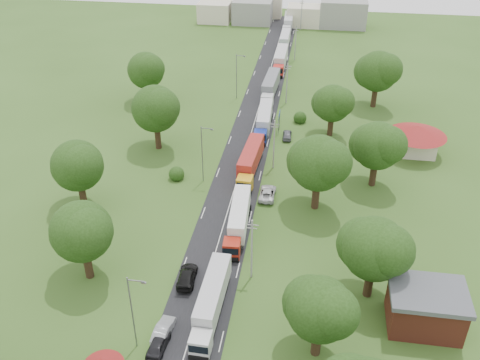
% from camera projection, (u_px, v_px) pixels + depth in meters
% --- Properties ---
extents(ground, '(260.00, 260.00, 0.00)m').
position_uv_depth(ground, '(219.00, 239.00, 75.09)').
color(ground, '#2F4E1A').
rests_on(ground, ground).
extents(road, '(8.00, 200.00, 0.04)m').
position_uv_depth(road, '(241.00, 168.00, 91.90)').
color(road, black).
rests_on(road, ground).
extents(info_sign, '(0.12, 3.10, 4.10)m').
position_uv_depth(info_sign, '(279.00, 118.00, 102.26)').
color(info_sign, slate).
rests_on(info_sign, ground).
extents(pole_1, '(1.60, 0.24, 9.00)m').
position_uv_depth(pole_1, '(252.00, 248.00, 66.04)').
color(pole_1, gray).
rests_on(pole_1, ground).
extents(pole_2, '(1.60, 0.24, 9.00)m').
position_uv_depth(pole_2, '(274.00, 144.00, 89.57)').
color(pole_2, gray).
rests_on(pole_2, ground).
extents(pole_3, '(1.60, 0.24, 9.00)m').
position_uv_depth(pole_3, '(287.00, 83.00, 113.10)').
color(pole_3, gray).
rests_on(pole_3, ground).
extents(pole_4, '(1.60, 0.24, 9.00)m').
position_uv_depth(pole_4, '(295.00, 43.00, 136.64)').
color(pole_4, gray).
rests_on(pole_4, ground).
extents(pole_5, '(1.60, 0.24, 9.00)m').
position_uv_depth(pole_5, '(301.00, 14.00, 160.17)').
color(pole_5, gray).
rests_on(pole_5, ground).
extents(lamp_0, '(2.03, 0.22, 10.00)m').
position_uv_depth(lamp_0, '(133.00, 310.00, 56.05)').
color(lamp_0, slate).
rests_on(lamp_0, ground).
extents(lamp_1, '(2.03, 0.22, 10.00)m').
position_uv_depth(lamp_1, '(203.00, 151.00, 85.47)').
color(lamp_1, slate).
rests_on(lamp_1, ground).
extents(lamp_2, '(2.03, 0.22, 10.00)m').
position_uv_depth(lamp_2, '(237.00, 74.00, 114.89)').
color(lamp_2, slate).
rests_on(lamp_2, ground).
extents(tree_2, '(8.00, 8.00, 10.10)m').
position_uv_depth(tree_2, '(320.00, 308.00, 54.81)').
color(tree_2, '#382616').
rests_on(tree_2, ground).
extents(tree_3, '(8.80, 8.80, 11.07)m').
position_uv_depth(tree_3, '(374.00, 248.00, 62.12)').
color(tree_3, '#382616').
rests_on(tree_3, ground).
extents(tree_4, '(9.60, 9.60, 12.05)m').
position_uv_depth(tree_4, '(319.00, 163.00, 77.83)').
color(tree_4, '#382616').
rests_on(tree_4, ground).
extents(tree_5, '(8.80, 8.80, 11.07)m').
position_uv_depth(tree_5, '(377.00, 145.00, 83.71)').
color(tree_5, '#382616').
rests_on(tree_5, ground).
extents(tree_6, '(8.00, 8.00, 10.10)m').
position_uv_depth(tree_6, '(333.00, 103.00, 99.22)').
color(tree_6, '#382616').
rests_on(tree_6, ground).
extents(tree_7, '(9.60, 9.60, 12.05)m').
position_uv_depth(tree_7, '(378.00, 71.00, 110.03)').
color(tree_7, '#382616').
rests_on(tree_7, ground).
extents(tree_10, '(8.80, 8.80, 11.07)m').
position_uv_depth(tree_10, '(82.00, 231.00, 64.96)').
color(tree_10, '#382616').
rests_on(tree_10, ground).
extents(tree_11, '(8.80, 8.80, 11.07)m').
position_uv_depth(tree_11, '(78.00, 165.00, 78.47)').
color(tree_11, '#382616').
rests_on(tree_11, ground).
extents(tree_12, '(9.60, 9.60, 12.05)m').
position_uv_depth(tree_12, '(155.00, 108.00, 94.18)').
color(tree_12, '#382616').
rests_on(tree_12, ground).
extents(tree_13, '(8.80, 8.80, 11.07)m').
position_uv_depth(tree_13, '(146.00, 70.00, 112.34)').
color(tree_13, '#382616').
rests_on(tree_13, ground).
extents(house_brick, '(8.60, 6.60, 5.20)m').
position_uv_depth(house_brick, '(426.00, 308.00, 60.26)').
color(house_brick, maroon).
rests_on(house_brick, ground).
extents(house_cream, '(10.08, 10.08, 5.80)m').
position_uv_depth(house_cream, '(417.00, 135.00, 94.52)').
color(house_cream, beige).
rests_on(house_cream, ground).
extents(distant_town, '(52.00, 8.00, 8.00)m').
position_uv_depth(distant_town, '(287.00, 13.00, 165.62)').
color(distant_town, gray).
rests_on(distant_town, ground).
extents(church, '(5.00, 5.00, 12.30)m').
position_uv_depth(church, '(274.00, 0.00, 171.95)').
color(church, beige).
rests_on(church, ground).
extents(truck_0, '(2.56, 13.80, 3.82)m').
position_uv_depth(truck_0, '(211.00, 301.00, 62.06)').
color(truck_0, silver).
rests_on(truck_0, ground).
extents(truck_1, '(2.98, 13.71, 3.79)m').
position_uv_depth(truck_1, '(239.00, 219.00, 75.77)').
color(truck_1, maroon).
rests_on(truck_1, ground).
extents(truck_2, '(3.21, 14.57, 4.02)m').
position_uv_depth(truck_2, '(250.00, 161.00, 89.60)').
color(truck_2, gold).
rests_on(truck_2, ground).
extents(truck_3, '(2.87, 14.05, 3.89)m').
position_uv_depth(truck_3, '(264.00, 120.00, 103.44)').
color(truck_3, navy).
rests_on(truck_3, ground).
extents(truck_4, '(3.06, 14.89, 4.12)m').
position_uv_depth(truck_4, '(270.00, 87.00, 117.80)').
color(truck_4, beige).
rests_on(truck_4, ground).
extents(truck_5, '(2.59, 14.84, 4.11)m').
position_uv_depth(truck_5, '(281.00, 60.00, 133.01)').
color(truck_5, red).
rests_on(truck_5, ground).
extents(truck_6, '(2.38, 13.59, 3.77)m').
position_uv_depth(truck_6, '(285.00, 41.00, 146.80)').
color(truck_6, '#286D35').
rests_on(truck_6, ground).
extents(truck_7, '(2.92, 14.27, 3.95)m').
position_uv_depth(truck_7, '(288.00, 23.00, 161.85)').
color(truck_7, '#B2B2B2').
rests_on(truck_7, ground).
extents(car_lane_front, '(2.05, 4.53, 1.51)m').
position_uv_depth(car_lane_front, '(158.00, 344.00, 58.27)').
color(car_lane_front, black).
rests_on(car_lane_front, ground).
extents(car_lane_mid, '(1.93, 4.61, 1.48)m').
position_uv_depth(car_lane_mid, '(163.00, 330.00, 59.96)').
color(car_lane_mid, '#9A9CA1').
rests_on(car_lane_mid, ground).
extents(car_lane_rear, '(2.51, 5.49, 1.56)m').
position_uv_depth(car_lane_rear, '(187.00, 276.00, 67.48)').
color(car_lane_rear, black).
rests_on(car_lane_rear, ground).
extents(car_verge_near, '(2.47, 5.30, 1.47)m').
position_uv_depth(car_verge_near, '(267.00, 193.00, 83.91)').
color(car_verge_near, silver).
rests_on(car_verge_near, ground).
extents(car_verge_far, '(1.83, 4.22, 1.42)m').
position_uv_depth(car_verge_far, '(287.00, 135.00, 101.12)').
color(car_verge_far, '#5B5C62').
rests_on(car_verge_far, ground).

